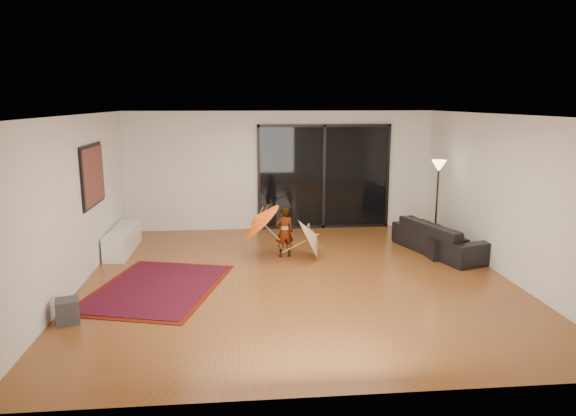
{
  "coord_description": "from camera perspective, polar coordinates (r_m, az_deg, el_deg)",
  "views": [
    {
      "loc": [
        -0.91,
        -8.1,
        2.91
      ],
      "look_at": [
        -0.11,
        0.53,
        1.1
      ],
      "focal_mm": 32.0,
      "sensor_mm": 36.0,
      "label": 1
    }
  ],
  "objects": [
    {
      "name": "sliding_door",
      "position": [
        11.85,
        4.01,
        3.47
      ],
      "size": [
        3.06,
        0.07,
        2.4
      ],
      "color": "black",
      "rests_on": "wall_back"
    },
    {
      "name": "wall_right",
      "position": [
        9.36,
        22.89,
        1.25
      ],
      "size": [
        0.0,
        7.0,
        7.0
      ],
      "primitive_type": "plane",
      "rotation": [
        1.57,
        0.0,
        -1.57
      ],
      "color": "silver",
      "rests_on": "floor"
    },
    {
      "name": "ceiling",
      "position": [
        8.16,
        1.11,
        10.31
      ],
      "size": [
        7.0,
        7.0,
        0.0
      ],
      "primitive_type": "plane",
      "rotation": [
        3.14,
        0.0,
        0.0
      ],
      "color": "white",
      "rests_on": "wall_back"
    },
    {
      "name": "persian_rug",
      "position": [
        8.49,
        -14.34,
        -8.57
      ],
      "size": [
        2.41,
        2.91,
        0.02
      ],
      "rotation": [
        0.0,
        0.0,
        -0.26
      ],
      "color": "#611608",
      "rests_on": "floor"
    },
    {
      "name": "wall_back",
      "position": [
        11.74,
        -0.84,
        4.16
      ],
      "size": [
        7.0,
        0.0,
        7.0
      ],
      "primitive_type": "plane",
      "rotation": [
        1.57,
        0.0,
        0.0
      ],
      "color": "silver",
      "rests_on": "floor"
    },
    {
      "name": "floor_lamp",
      "position": [
        10.9,
        16.35,
        3.21
      ],
      "size": [
        0.3,
        0.3,
        1.74
      ],
      "color": "black",
      "rests_on": "floor"
    },
    {
      "name": "wall_left",
      "position": [
        8.65,
        -22.65,
        0.47
      ],
      "size": [
        0.0,
        7.0,
        7.0
      ],
      "primitive_type": "plane",
      "rotation": [
        1.57,
        0.0,
        1.57
      ],
      "color": "silver",
      "rests_on": "floor"
    },
    {
      "name": "wall_front",
      "position": [
        4.95,
        5.63,
        -6.68
      ],
      "size": [
        7.0,
        0.0,
        7.0
      ],
      "primitive_type": "plane",
      "rotation": [
        -1.57,
        0.0,
        0.0
      ],
      "color": "silver",
      "rests_on": "floor"
    },
    {
      "name": "ottoman",
      "position": [
        10.26,
        16.89,
        -4.06
      ],
      "size": [
        0.72,
        0.72,
        0.4
      ],
      "primitive_type": "cube",
      "rotation": [
        0.0,
        0.0,
        0.04
      ],
      "color": "black",
      "rests_on": "floor"
    },
    {
      "name": "child",
      "position": [
        9.72,
        -0.4,
        -2.69
      ],
      "size": [
        0.38,
        0.28,
        0.96
      ],
      "primitive_type": "imported",
      "rotation": [
        0.0,
        0.0,
        3.3
      ],
      "color": "#999999",
      "rests_on": "floor"
    },
    {
      "name": "speaker",
      "position": [
        7.58,
        -23.3,
        -10.48
      ],
      "size": [
        0.36,
        0.36,
        0.33
      ],
      "primitive_type": "cube",
      "rotation": [
        0.0,
        0.0,
        0.3
      ],
      "color": "#424244",
      "rests_on": "floor"
    },
    {
      "name": "media_console",
      "position": [
        10.63,
        -17.89,
        -3.42
      ],
      "size": [
        0.41,
        1.63,
        0.45
      ],
      "primitive_type": "cube",
      "rotation": [
        0.0,
        0.0,
        -0.0
      ],
      "color": "white",
      "rests_on": "floor"
    },
    {
      "name": "parasol_white",
      "position": [
        9.64,
        3.24,
        -2.69
      ],
      "size": [
        0.53,
        0.81,
        0.91
      ],
      "rotation": [
        0.0,
        1.11,
        0.0
      ],
      "color": "silver",
      "rests_on": "floor"
    },
    {
      "name": "sofa",
      "position": [
        10.43,
        16.61,
        -3.15
      ],
      "size": [
        1.43,
        2.27,
        0.62
      ],
      "primitive_type": "imported",
      "rotation": [
        0.0,
        0.0,
        1.88
      ],
      "color": "black",
      "rests_on": "floor"
    },
    {
      "name": "parasol_orange",
      "position": [
        9.58,
        -3.66,
        -1.36
      ],
      "size": [
        0.76,
        0.89,
        0.89
      ],
      "rotation": [
        0.0,
        -0.76,
        0.0
      ],
      "color": "#FF5A0D",
      "rests_on": "child"
    },
    {
      "name": "painting",
      "position": [
        9.54,
        -20.84,
        3.42
      ],
      "size": [
        0.04,
        1.28,
        1.08
      ],
      "color": "black",
      "rests_on": "wall_left"
    },
    {
      "name": "floor",
      "position": [
        8.66,
        1.04,
        -7.86
      ],
      "size": [
        7.0,
        7.0,
        0.0
      ],
      "primitive_type": "plane",
      "color": "#9D552B",
      "rests_on": "ground"
    }
  ]
}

